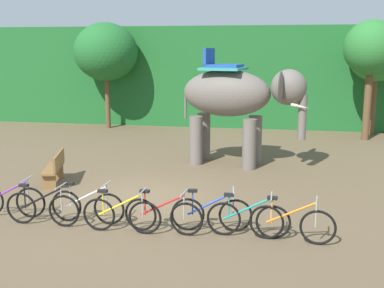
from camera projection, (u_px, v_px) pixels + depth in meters
name	position (u px, v px, depth m)	size (l,w,h in m)	color
ground_plane	(139.00, 200.00, 11.93)	(80.00, 80.00, 0.00)	brown
foliage_hedge	(214.00, 74.00, 25.25)	(36.00, 6.00, 4.80)	#1E6028
tree_center_right	(106.00, 52.00, 22.00)	(2.96, 2.96, 4.95)	brown
tree_far_left	(371.00, 49.00, 19.01)	(2.22, 2.22, 4.90)	brown
tree_right	(378.00, 53.00, 20.30)	(2.53, 2.53, 4.84)	brown
elephant	(236.00, 98.00, 15.14)	(4.24, 2.35, 3.78)	#665E56
bike_purple	(10.00, 200.00, 10.73)	(1.71, 0.52, 0.92)	black
bike_black	(42.00, 208.00, 10.21)	(1.71, 0.52, 0.92)	black
bike_white	(87.00, 206.00, 10.34)	(1.71, 0.52, 0.92)	black
bike_yellow	(121.00, 215.00, 9.81)	(1.71, 0.52, 0.92)	black
bike_red	(163.00, 215.00, 9.77)	(1.71, 0.52, 0.92)	black
bike_blue	(211.00, 213.00, 9.88)	(1.71, 0.52, 0.92)	black
bike_teal	(248.00, 219.00, 9.55)	(1.71, 0.52, 0.92)	black
bike_orange	(292.00, 223.00, 9.32)	(1.70, 0.52, 0.92)	black
wooden_bench	(55.00, 167.00, 13.32)	(0.81, 1.55, 0.89)	brown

